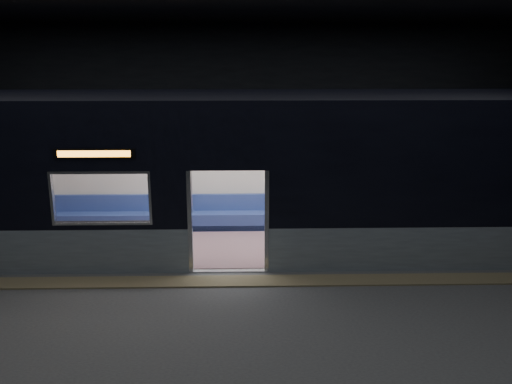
{
  "coord_description": "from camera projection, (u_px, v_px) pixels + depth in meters",
  "views": [
    {
      "loc": [
        0.3,
        -8.9,
        4.23
      ],
      "look_at": [
        0.56,
        2.3,
        1.29
      ],
      "focal_mm": 38.0,
      "sensor_mm": 36.0,
      "label": 1
    }
  ],
  "objects": [
    {
      "name": "tactile_strip",
      "position": [
        228.0,
        281.0,
        10.2
      ],
      "size": [
        22.8,
        0.5,
        0.03
      ],
      "primitive_type": "cube",
      "color": "#8C7F59",
      "rests_on": "station_floor"
    },
    {
      "name": "transit_map",
      "position": [
        367.0,
        169.0,
        13.11
      ],
      "size": [
        0.94,
        0.03,
        0.61
      ],
      "primitive_type": "cube",
      "color": "white",
      "rests_on": "metro_car"
    },
    {
      "name": "metro_car",
      "position": [
        230.0,
        165.0,
        11.66
      ],
      "size": [
        18.0,
        3.04,
        3.35
      ],
      "color": "#8E9EA9",
      "rests_on": "station_floor"
    },
    {
      "name": "handbag",
      "position": [
        348.0,
        206.0,
        12.76
      ],
      "size": [
        0.33,
        0.3,
        0.14
      ],
      "primitive_type": "cube",
      "rotation": [
        0.0,
        0.0,
        -0.29
      ],
      "color": "black",
      "rests_on": "passenger"
    },
    {
      "name": "passenger",
      "position": [
        346.0,
        197.0,
        12.95
      ],
      "size": [
        0.42,
        0.73,
        1.44
      ],
      "rotation": [
        0.0,
        0.0,
        0.04
      ],
      "color": "black",
      "rests_on": "metro_car"
    },
    {
      "name": "station_envelope",
      "position": [
        225.0,
        87.0,
        8.74
      ],
      "size": [
        24.0,
        14.0,
        5.0
      ],
      "color": "black",
      "rests_on": "station_floor"
    },
    {
      "name": "station_floor",
      "position": [
        228.0,
        295.0,
        9.67
      ],
      "size": [
        24.0,
        14.0,
        0.01
      ],
      "primitive_type": "cube",
      "color": "#47494C",
      "rests_on": "ground"
    }
  ]
}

